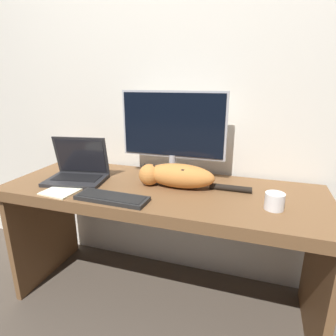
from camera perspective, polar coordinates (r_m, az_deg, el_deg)
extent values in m
cube|color=silver|center=(1.78, 2.60, 17.85)|extent=(6.40, 0.06, 2.60)
cube|color=brown|center=(1.54, -1.49, -4.99)|extent=(1.72, 0.63, 0.06)
cube|color=brown|center=(2.09, -23.62, -11.19)|extent=(0.04, 0.58, 0.67)
cube|color=brown|center=(1.68, 28.07, -19.45)|extent=(0.04, 0.58, 0.67)
cylinder|color=#B2B2B7|center=(1.69, 0.90, -1.48)|extent=(0.19, 0.19, 0.02)
cylinder|color=#B2B2B7|center=(1.66, 0.91, 0.72)|extent=(0.04, 0.04, 0.12)
cube|color=#B2B2B7|center=(1.62, 1.01, 8.78)|extent=(0.61, 0.02, 0.38)
cube|color=black|center=(1.61, 0.90, 8.73)|extent=(0.59, 0.01, 0.36)
cube|color=#232326|center=(1.69, -18.16, -2.35)|extent=(0.35, 0.28, 0.02)
cube|color=black|center=(1.70, -18.00, -1.83)|extent=(0.28, 0.17, 0.00)
cube|color=#232326|center=(1.73, -17.22, 2.47)|extent=(0.32, 0.11, 0.23)
cube|color=black|center=(1.73, -17.29, 2.39)|extent=(0.29, 0.09, 0.20)
cube|color=black|center=(1.39, -11.32, -6.02)|extent=(0.36, 0.13, 0.02)
cube|color=black|center=(1.39, -11.35, -5.60)|extent=(0.33, 0.11, 0.00)
ellipsoid|color=#C67A38|center=(1.51, 2.39, -1.57)|extent=(0.38, 0.15, 0.13)
ellipsoid|color=black|center=(1.49, 3.11, -0.36)|extent=(0.17, 0.11, 0.05)
sphere|color=#C67A38|center=(1.55, -3.78, -1.35)|extent=(0.12, 0.12, 0.12)
cone|color=black|center=(1.54, -4.73, 0.46)|extent=(0.03, 0.03, 0.03)
cone|color=black|center=(1.52, -2.89, 0.28)|extent=(0.03, 0.03, 0.03)
cylinder|color=black|center=(1.51, 12.60, -4.00)|extent=(0.22, 0.03, 0.03)
cylinder|color=white|center=(1.35, 20.83, -6.32)|extent=(0.09, 0.09, 0.08)
cube|color=#F4EFC6|center=(1.60, -19.74, -3.88)|extent=(0.19, 0.27, 0.01)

